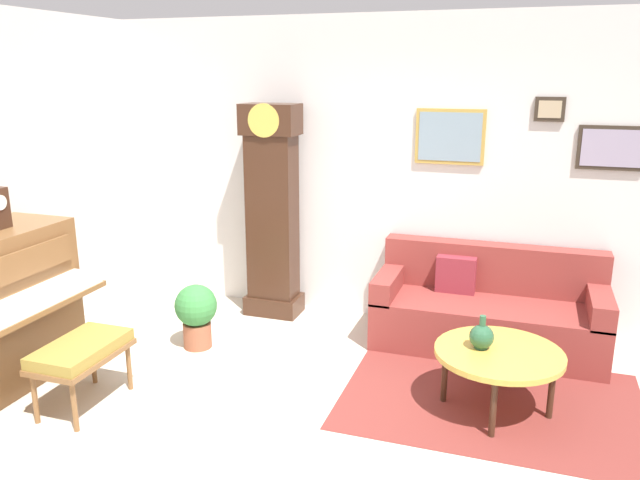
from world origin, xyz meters
name	(u,v)px	position (x,y,z in m)	size (l,w,h in m)	color
ground_plane	(271,449)	(0.00, 0.00, -0.05)	(6.40, 6.00, 0.10)	beige
wall_back	(369,171)	(0.02, 2.40, 1.40)	(5.30, 0.13, 2.80)	silver
area_rug	(490,400)	(1.30, 0.99, 0.00)	(2.10, 1.50, 0.01)	maroon
piano_bench	(81,353)	(-1.43, 0.01, 0.41)	(0.42, 0.70, 0.48)	brown
grandfather_clock	(272,217)	(-0.84, 2.09, 0.96)	(0.52, 0.34, 2.03)	#3D2316
couch	(488,310)	(1.19, 1.99, 0.31)	(1.90, 0.80, 0.84)	maroon
coffee_table	(499,355)	(1.34, 0.88, 0.42)	(0.88, 0.88, 0.45)	gold
green_jug	(482,336)	(1.21, 0.89, 0.53)	(0.17, 0.17, 0.24)	#234C33
potted_plant	(196,312)	(-1.16, 1.14, 0.32)	(0.36, 0.36, 0.56)	#935138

